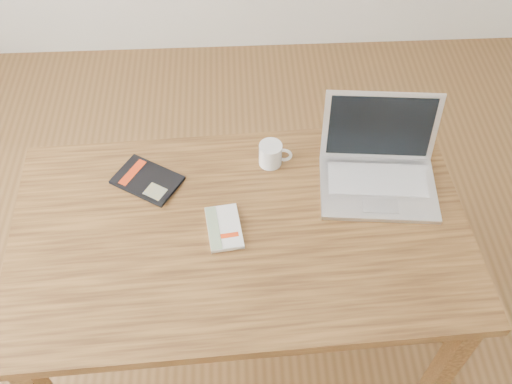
{
  "coord_description": "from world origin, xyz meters",
  "views": [
    {
      "loc": [
        0.13,
        -0.9,
        2.19
      ],
      "look_at": [
        0.19,
        0.17,
        0.85
      ],
      "focal_mm": 40.0,
      "sensor_mm": 36.0,
      "label": 1
    }
  ],
  "objects_px": {
    "laptop": "(379,166)",
    "coffee_mug": "(271,154)",
    "desk": "(241,244)",
    "white_guidebook": "(224,228)",
    "black_guidebook": "(147,180)"
  },
  "relations": [
    {
      "from": "laptop",
      "to": "coffee_mug",
      "type": "bearing_deg",
      "value": 172.21
    },
    {
      "from": "desk",
      "to": "white_guidebook",
      "type": "height_order",
      "value": "white_guidebook"
    },
    {
      "from": "desk",
      "to": "laptop",
      "type": "bearing_deg",
      "value": 19.52
    },
    {
      "from": "white_guidebook",
      "to": "coffee_mug",
      "type": "bearing_deg",
      "value": 51.12
    },
    {
      "from": "desk",
      "to": "black_guidebook",
      "type": "height_order",
      "value": "black_guidebook"
    },
    {
      "from": "white_guidebook",
      "to": "coffee_mug",
      "type": "distance_m",
      "value": 0.31
    },
    {
      "from": "white_guidebook",
      "to": "black_guidebook",
      "type": "distance_m",
      "value": 0.32
    },
    {
      "from": "white_guidebook",
      "to": "desk",
      "type": "bearing_deg",
      "value": -6.87
    },
    {
      "from": "laptop",
      "to": "coffee_mug",
      "type": "distance_m",
      "value": 0.35
    },
    {
      "from": "coffee_mug",
      "to": "black_guidebook",
      "type": "bearing_deg",
      "value": -163.5
    },
    {
      "from": "desk",
      "to": "laptop",
      "type": "distance_m",
      "value": 0.51
    },
    {
      "from": "desk",
      "to": "laptop",
      "type": "xyz_separation_m",
      "value": [
        0.45,
        0.18,
        0.14
      ]
    },
    {
      "from": "white_guidebook",
      "to": "coffee_mug",
      "type": "height_order",
      "value": "coffee_mug"
    },
    {
      "from": "coffee_mug",
      "to": "white_guidebook",
      "type": "bearing_deg",
      "value": -113.46
    },
    {
      "from": "black_guidebook",
      "to": "laptop",
      "type": "height_order",
      "value": "laptop"
    }
  ]
}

